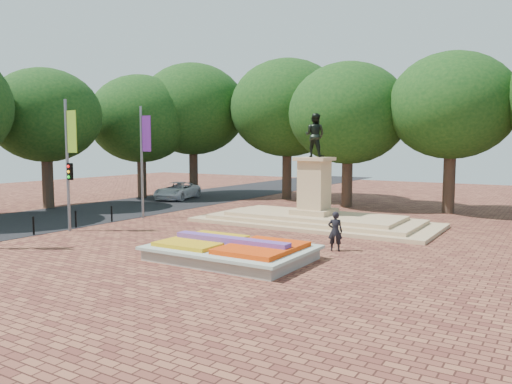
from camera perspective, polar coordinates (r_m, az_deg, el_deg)
ground at (r=22.47m, az=-2.07°, el=-6.43°), size 90.00×90.00×0.00m
asphalt_street at (r=36.11m, az=-17.69°, el=-2.16°), size 9.00×90.00×0.02m
flower_bed at (r=20.21m, az=-2.80°, el=-6.69°), size 6.30×4.30×0.91m
monument at (r=29.23m, az=6.65°, el=-1.95°), size 14.00×6.00×6.40m
tree_row_back at (r=37.67m, az=16.54°, el=8.33°), size 44.80×8.80×10.43m
tree_row_street at (r=39.19m, az=-22.67°, el=7.60°), size 8.40×25.40×9.98m
banner_poles at (r=28.03m, az=-21.11°, el=3.55°), size 0.88×11.17×7.00m
bollard_row at (r=28.70m, az=-21.95°, el=-3.17°), size 0.12×13.12×0.98m
van at (r=42.82m, az=-8.98°, el=0.14°), size 3.63×5.64×1.45m
pedestrian at (r=22.00m, az=9.04°, el=-4.45°), size 0.74×0.61×1.74m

